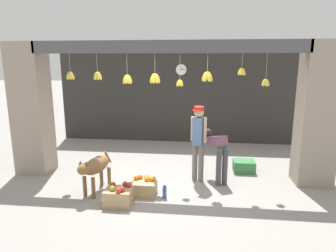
{
  "coord_description": "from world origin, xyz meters",
  "views": [
    {
      "loc": [
        0.7,
        -5.77,
        2.46
      ],
      "look_at": [
        0.0,
        0.48,
        1.08
      ],
      "focal_mm": 32.0,
      "sensor_mm": 36.0,
      "label": 1
    }
  ],
  "objects_px": {
    "worker_stooping": "(217,149)",
    "fruit_crate_apples": "(119,196)",
    "shopkeeper": "(198,138)",
    "fruit_crate_oranges": "(144,187)",
    "produce_box_green": "(244,166)",
    "wall_clock": "(181,70)",
    "dog": "(95,167)",
    "water_bottle": "(165,192)"
  },
  "relations": [
    {
      "from": "worker_stooping",
      "to": "fruit_crate_apples",
      "type": "relative_size",
      "value": 2.21
    },
    {
      "from": "shopkeeper",
      "to": "worker_stooping",
      "type": "bearing_deg",
      "value": -155.35
    },
    {
      "from": "worker_stooping",
      "to": "fruit_crate_apples",
      "type": "xyz_separation_m",
      "value": [
        -1.73,
        -1.25,
        -0.52
      ]
    },
    {
      "from": "shopkeeper",
      "to": "fruit_crate_oranges",
      "type": "height_order",
      "value": "shopkeeper"
    },
    {
      "from": "worker_stooping",
      "to": "fruit_crate_oranges",
      "type": "xyz_separation_m",
      "value": [
        -1.36,
        -0.79,
        -0.53
      ]
    },
    {
      "from": "produce_box_green",
      "to": "wall_clock",
      "type": "xyz_separation_m",
      "value": [
        -1.6,
        2.39,
        2.06
      ]
    },
    {
      "from": "fruit_crate_apples",
      "to": "wall_clock",
      "type": "xyz_separation_m",
      "value": [
        0.78,
        4.25,
        2.03
      ]
    },
    {
      "from": "shopkeeper",
      "to": "produce_box_green",
      "type": "xyz_separation_m",
      "value": [
        1.03,
        0.62,
        -0.78
      ]
    },
    {
      "from": "fruit_crate_apples",
      "to": "produce_box_green",
      "type": "xyz_separation_m",
      "value": [
        2.37,
        1.86,
        -0.03
      ]
    },
    {
      "from": "dog",
      "to": "fruit_crate_apples",
      "type": "xyz_separation_m",
      "value": [
        0.56,
        -0.44,
        -0.35
      ]
    },
    {
      "from": "dog",
      "to": "fruit_crate_apples",
      "type": "relative_size",
      "value": 2.31
    },
    {
      "from": "fruit_crate_oranges",
      "to": "worker_stooping",
      "type": "bearing_deg",
      "value": 29.94
    },
    {
      "from": "fruit_crate_oranges",
      "to": "wall_clock",
      "type": "bearing_deg",
      "value": 83.77
    },
    {
      "from": "produce_box_green",
      "to": "wall_clock",
      "type": "relative_size",
      "value": 1.4
    },
    {
      "from": "dog",
      "to": "shopkeeper",
      "type": "distance_m",
      "value": 2.11
    },
    {
      "from": "water_bottle",
      "to": "wall_clock",
      "type": "xyz_separation_m",
      "value": [
        0.02,
        3.91,
        2.08
      ]
    },
    {
      "from": "dog",
      "to": "fruit_crate_apples",
      "type": "height_order",
      "value": "dog"
    },
    {
      "from": "water_bottle",
      "to": "shopkeeper",
      "type": "bearing_deg",
      "value": 57.13
    },
    {
      "from": "shopkeeper",
      "to": "water_bottle",
      "type": "xyz_separation_m",
      "value": [
        -0.58,
        -0.9,
        -0.79
      ]
    },
    {
      "from": "fruit_crate_oranges",
      "to": "wall_clock",
      "type": "height_order",
      "value": "wall_clock"
    },
    {
      "from": "fruit_crate_oranges",
      "to": "fruit_crate_apples",
      "type": "distance_m",
      "value": 0.59
    },
    {
      "from": "dog",
      "to": "worker_stooping",
      "type": "relative_size",
      "value": 1.05
    },
    {
      "from": "dog",
      "to": "fruit_crate_apples",
      "type": "bearing_deg",
      "value": 64.47
    },
    {
      "from": "dog",
      "to": "produce_box_green",
      "type": "xyz_separation_m",
      "value": [
        2.94,
        1.42,
        -0.38
      ]
    },
    {
      "from": "shopkeeper",
      "to": "fruit_crate_apples",
      "type": "xyz_separation_m",
      "value": [
        -1.34,
        -1.24,
        -0.75
      ]
    },
    {
      "from": "shopkeeper",
      "to": "fruit_crate_oranges",
      "type": "bearing_deg",
      "value": 61.98
    },
    {
      "from": "fruit_crate_apples",
      "to": "water_bottle",
      "type": "distance_m",
      "value": 0.83
    },
    {
      "from": "wall_clock",
      "to": "worker_stooping",
      "type": "bearing_deg",
      "value": -72.42
    },
    {
      "from": "fruit_crate_apples",
      "to": "water_bottle",
      "type": "xyz_separation_m",
      "value": [
        0.76,
        0.33,
        -0.05
      ]
    },
    {
      "from": "shopkeeper",
      "to": "produce_box_green",
      "type": "relative_size",
      "value": 3.33
    },
    {
      "from": "fruit_crate_oranges",
      "to": "dog",
      "type": "bearing_deg",
      "value": -178.81
    },
    {
      "from": "fruit_crate_apples",
      "to": "shopkeeper",
      "type": "bearing_deg",
      "value": 42.7
    },
    {
      "from": "produce_box_green",
      "to": "dog",
      "type": "bearing_deg",
      "value": -154.25
    },
    {
      "from": "dog",
      "to": "worker_stooping",
      "type": "height_order",
      "value": "worker_stooping"
    },
    {
      "from": "dog",
      "to": "water_bottle",
      "type": "distance_m",
      "value": 1.38
    },
    {
      "from": "fruit_crate_apples",
      "to": "water_bottle",
      "type": "height_order",
      "value": "fruit_crate_apples"
    },
    {
      "from": "dog",
      "to": "fruit_crate_oranges",
      "type": "xyz_separation_m",
      "value": [
        0.93,
        0.02,
        -0.36
      ]
    },
    {
      "from": "shopkeeper",
      "to": "produce_box_green",
      "type": "height_order",
      "value": "shopkeeper"
    },
    {
      "from": "fruit_crate_oranges",
      "to": "fruit_crate_apples",
      "type": "relative_size",
      "value": 0.96
    },
    {
      "from": "dog",
      "to": "produce_box_green",
      "type": "relative_size",
      "value": 2.29
    },
    {
      "from": "fruit_crate_oranges",
      "to": "water_bottle",
      "type": "xyz_separation_m",
      "value": [
        0.4,
        -0.13,
        -0.03
      ]
    },
    {
      "from": "shopkeeper",
      "to": "produce_box_green",
      "type": "distance_m",
      "value": 1.43
    }
  ]
}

